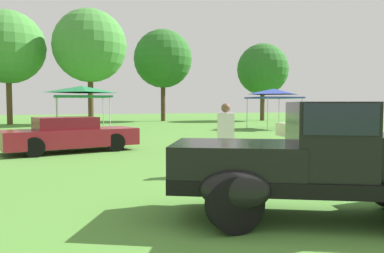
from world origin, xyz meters
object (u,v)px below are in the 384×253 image
at_px(show_car_burgundy, 70,135).
at_px(show_car_cream, 327,127).
at_px(canopy_tent_center_field, 274,93).
at_px(feature_pickup_truck, 321,160).
at_px(spectator_near_truck, 303,133).
at_px(spectator_between_cars, 226,136).
at_px(canopy_tent_left_field, 82,91).

xyz_separation_m(show_car_burgundy, show_car_cream, (11.29, 0.15, -0.00)).
height_order(show_car_burgundy, canopy_tent_center_field, canopy_tent_center_field).
xyz_separation_m(feature_pickup_truck, spectator_near_truck, (2.57, 3.77, 0.05)).
relative_size(feature_pickup_truck, canopy_tent_center_field, 1.51).
relative_size(spectator_between_cars, canopy_tent_left_field, 0.56).
bearing_deg(canopy_tent_left_field, show_car_burgundy, -97.44).
height_order(feature_pickup_truck, canopy_tent_center_field, canopy_tent_center_field).
relative_size(show_car_cream, canopy_tent_center_field, 1.59).
relative_size(spectator_between_cars, canopy_tent_center_field, 0.58).
distance_m(show_car_burgundy, canopy_tent_center_field, 15.76).
height_order(spectator_near_truck, spectator_between_cars, same).
bearing_deg(spectator_near_truck, canopy_tent_left_field, 107.22).
height_order(show_car_cream, spectator_between_cars, spectator_between_cars).
bearing_deg(canopy_tent_left_field, canopy_tent_center_field, -3.12).
bearing_deg(show_car_cream, canopy_tent_center_field, 74.11).
distance_m(feature_pickup_truck, canopy_tent_center_field, 20.32).
xyz_separation_m(show_car_cream, canopy_tent_center_field, (2.21, 7.77, 1.82)).
height_order(show_car_cream, canopy_tent_left_field, canopy_tent_left_field).
height_order(show_car_burgundy, canopy_tent_left_field, canopy_tent_left_field).
bearing_deg(show_car_burgundy, canopy_tent_left_field, 82.56).
xyz_separation_m(show_car_cream, spectator_between_cars, (-8.05, -5.86, 0.31)).
bearing_deg(feature_pickup_truck, show_car_cream, 48.85).
distance_m(show_car_burgundy, spectator_between_cars, 6.57).
bearing_deg(canopy_tent_center_field, canopy_tent_left_field, 176.88).
xyz_separation_m(feature_pickup_truck, show_car_cream, (8.33, 9.54, -0.26)).
distance_m(show_car_cream, spectator_near_truck, 8.16).
xyz_separation_m(canopy_tent_left_field, canopy_tent_center_field, (12.38, -0.67, -0.00)).
xyz_separation_m(show_car_burgundy, spectator_near_truck, (5.53, -5.62, 0.31)).
bearing_deg(show_car_burgundy, show_car_cream, 0.78).
relative_size(feature_pickup_truck, show_car_cream, 0.95).
xyz_separation_m(feature_pickup_truck, canopy_tent_left_field, (-1.84, 17.98, 1.56)).
xyz_separation_m(spectator_near_truck, canopy_tent_center_field, (7.98, 13.53, 1.51)).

